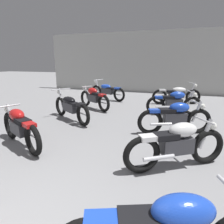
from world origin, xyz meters
The scene contains 9 objects.
back_wall centered at (0.00, 11.56, 1.80)m, with size 13.18×0.24×3.60m, color #B2B2AD.
motorcycle_left_row_1 centered at (-1.66, 2.74, 0.46)m, with size 1.81×0.98×0.88m.
motorcycle_left_row_2 centered at (-1.61, 4.85, 0.45)m, with size 1.90×1.24×0.97m.
motorcycle_left_row_3 centered at (-1.52, 6.54, 0.46)m, with size 1.73×1.14×0.88m.
motorcycle_left_row_4 centered at (-1.67, 8.53, 0.45)m, with size 2.06×1.00×0.97m.
motorcycle_right_row_1 centered at (1.67, 2.86, 0.46)m, with size 1.72×1.16×0.88m.
motorcycle_right_row_2 centered at (1.62, 4.63, 0.46)m, with size 1.87×0.84×0.88m.
motorcycle_right_row_3 centered at (1.56, 6.61, 0.46)m, with size 1.92×0.73×0.88m.
motorcycle_right_row_4 centered at (1.64, 8.51, 0.45)m, with size 2.10×0.92×0.97m.
Camera 1 is at (1.57, -0.45, 1.86)m, focal length 30.81 mm.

